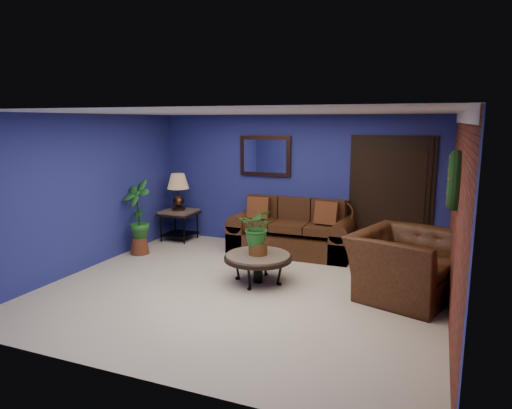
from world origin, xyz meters
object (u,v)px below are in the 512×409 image
at_px(sofa, 293,235).
at_px(armchair, 404,265).
at_px(coffee_table, 258,258).
at_px(end_table, 179,217).
at_px(table_lamp, 178,187).
at_px(side_chair, 341,226).

relative_size(sofa, armchair, 1.60).
height_order(coffee_table, end_table, end_table).
bearing_deg(table_lamp, sofa, 0.80).
xyz_separation_m(sofa, end_table, (-2.39, -0.03, 0.14)).
bearing_deg(coffee_table, side_chair, 63.93).
height_order(table_lamp, side_chair, table_lamp).
height_order(sofa, side_chair, sofa).
bearing_deg(coffee_table, armchair, 6.90).
relative_size(coffee_table, table_lamp, 1.41).
xyz_separation_m(sofa, side_chair, (0.88, 0.04, 0.22)).
height_order(coffee_table, side_chair, side_chair).
relative_size(end_table, side_chair, 0.69).
distance_m(sofa, armchair, 2.55).
bearing_deg(coffee_table, end_table, 144.44).
bearing_deg(side_chair, sofa, 177.87).
height_order(table_lamp, armchair, table_lamp).
bearing_deg(armchair, end_table, 89.85).
bearing_deg(side_chair, coffee_table, -120.70).
relative_size(sofa, coffee_table, 2.18).
distance_m(coffee_table, armchair, 2.07).
relative_size(sofa, side_chair, 2.27).
height_order(end_table, armchair, armchair).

